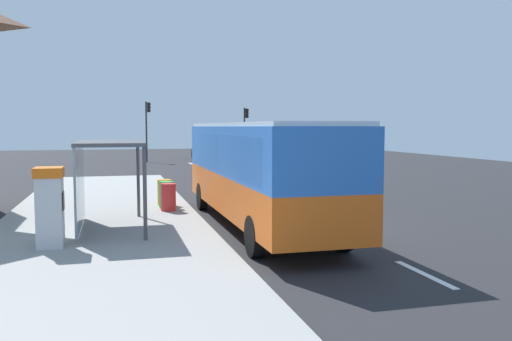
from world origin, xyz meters
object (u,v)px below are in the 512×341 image
at_px(traffic_light_far_side, 147,122).
at_px(bus_shelter, 99,162).
at_px(white_van, 228,150).
at_px(recycling_bin_red, 168,197).
at_px(recycling_bin_orange, 165,192).
at_px(bus, 258,168).
at_px(traffic_light_near_side, 246,126).
at_px(sedan_near, 204,151).
at_px(recycling_bin_green, 166,195).
at_px(ticket_machine, 50,207).

height_order(traffic_light_far_side, bus_shelter, traffic_light_far_side).
height_order(white_van, recycling_bin_red, white_van).
height_order(white_van, recycling_bin_orange, white_van).
relative_size(bus, bus_shelter, 2.76).
relative_size(recycling_bin_red, bus_shelter, 0.24).
distance_m(bus, traffic_light_near_side, 32.01).
height_order(white_van, sedan_near, white_van).
height_order(recycling_bin_red, traffic_light_near_side, traffic_light_near_side).
xyz_separation_m(bus, bus_shelter, (-4.70, -0.05, 0.25)).
relative_size(sedan_near, recycling_bin_red, 4.66).
height_order(recycling_bin_green, bus_shelter, bus_shelter).
bearing_deg(traffic_light_far_side, ticket_machine, -97.37).
bearing_deg(ticket_machine, bus_shelter, 62.48).
bearing_deg(recycling_bin_green, recycling_bin_orange, 90.00).
xyz_separation_m(white_van, ticket_machine, (-9.72, -25.45, -0.17)).
bearing_deg(recycling_bin_green, white_van, 72.08).
bearing_deg(bus_shelter, bus, 0.66).
bearing_deg(bus, sedan_near, 83.43).
height_order(bus, traffic_light_near_side, traffic_light_near_side).
relative_size(bus, recycling_bin_green, 11.60).
bearing_deg(bus, recycling_bin_green, 125.47).
height_order(bus, ticket_machine, bus).
relative_size(recycling_bin_orange, bus_shelter, 0.24).
distance_m(white_van, sedan_near, 11.55).
height_order(bus, recycling_bin_green, bus).
relative_size(white_van, sedan_near, 1.19).
distance_m(traffic_light_near_side, bus_shelter, 33.42).
bearing_deg(recycling_bin_orange, sedan_near, 78.02).
xyz_separation_m(bus, traffic_light_far_side, (-1.39, 31.95, 1.64)).
distance_m(recycling_bin_green, recycling_bin_orange, 0.70).
xyz_separation_m(sedan_near, ticket_machine, (-9.82, -36.99, 0.38)).
bearing_deg(traffic_light_near_side, white_van, -112.75).
relative_size(white_van, ticket_machine, 2.70).
bearing_deg(recycling_bin_green, traffic_light_near_side, 70.67).
height_order(recycling_bin_green, traffic_light_far_side, traffic_light_far_side).
height_order(traffic_light_near_side, traffic_light_far_side, traffic_light_far_side).
bearing_deg(ticket_machine, traffic_light_near_side, 68.66).
distance_m(sedan_near, recycling_bin_green, 31.99).
height_order(sedan_near, recycling_bin_green, sedan_near).
relative_size(ticket_machine, traffic_light_far_side, 0.37).
height_order(recycling_bin_red, traffic_light_far_side, traffic_light_far_side).
xyz_separation_m(bus, sedan_near, (4.01, 34.82, -1.05)).
bearing_deg(recycling_bin_green, bus_shelter, -121.96).
distance_m(bus, white_van, 23.61).
relative_size(traffic_light_near_side, bus_shelter, 1.20).
distance_m(traffic_light_far_side, bus_shelter, 32.21).
bearing_deg(traffic_light_far_side, bus, -87.51).
xyz_separation_m(white_van, sedan_near, (0.10, 11.54, -0.55)).
relative_size(recycling_bin_red, recycling_bin_green, 1.00).
height_order(recycling_bin_green, traffic_light_near_side, traffic_light_near_side).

